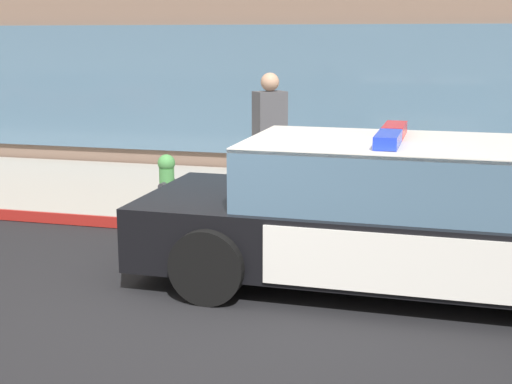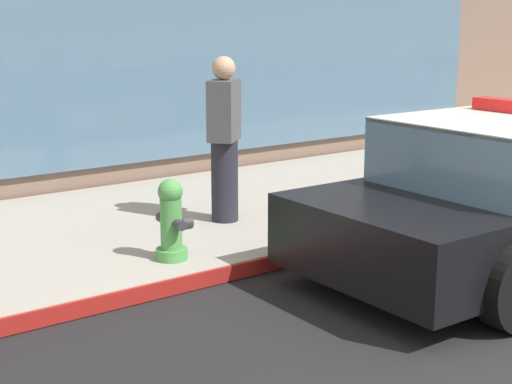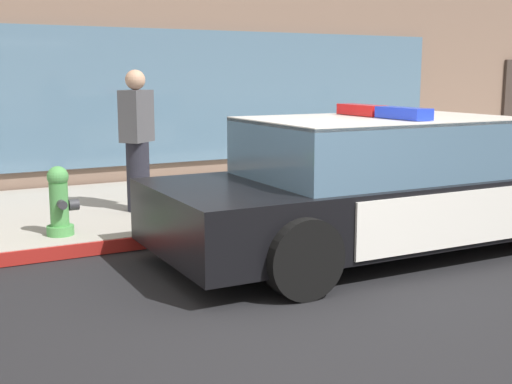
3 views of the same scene
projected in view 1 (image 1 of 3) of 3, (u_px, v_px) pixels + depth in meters
The scene contains 6 objects.
ground at pixel (173, 321), 5.94m from camera, with size 48.00×48.00×0.00m, color black.
sidewalk at pixel (285, 199), 10.05m from camera, with size 48.00×3.55×0.15m, color #A39E93.
curb_red_paint at pixel (253, 232), 8.36m from camera, with size 28.80×0.04×0.14m, color maroon.
police_cruiser at pixel (404, 216), 6.66m from camera, with size 5.10×2.14×1.49m.
fire_hydrant at pixel (167, 184), 8.99m from camera, with size 0.34×0.39×0.73m.
pedestrian_on_sidewalk at pixel (270, 138), 9.37m from camera, with size 0.47×0.46×1.71m.
Camera 1 is at (2.07, -5.22, 2.32)m, focal length 50.15 mm.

